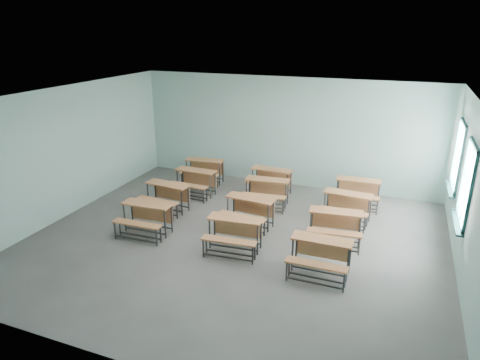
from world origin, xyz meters
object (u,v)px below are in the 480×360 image
at_px(desk_unit_r0c0, 145,215).
at_px(desk_unit_r3c0, 204,168).
at_px(desk_unit_r2c0, 194,179).
at_px(desk_unit_r1c0, 165,193).
at_px(desk_unit_r3c1, 270,178).
at_px(desk_unit_r3c2, 358,189).
at_px(desk_unit_r0c1, 234,230).
at_px(desk_unit_r0c2, 320,252).
at_px(desk_unit_r1c1, 248,208).
at_px(desk_unit_r1c2, 335,223).
at_px(desk_unit_r2c1, 267,189).
at_px(desk_unit_r2c2, 347,203).

distance_m(desk_unit_r0c0, desk_unit_r3c0, 3.55).
height_order(desk_unit_r2c0, desk_unit_r3c0, same).
distance_m(desk_unit_r1c0, desk_unit_r3c0, 2.24).
height_order(desk_unit_r3c1, desk_unit_r3c2, same).
height_order(desk_unit_r0c1, desk_unit_r0c2, same).
distance_m(desk_unit_r0c1, desk_unit_r1c0, 2.75).
xyz_separation_m(desk_unit_r1c0, desk_unit_r1c1, (2.32, -0.10, 0.00)).
height_order(desk_unit_r1c2, desk_unit_r2c1, same).
relative_size(desk_unit_r2c1, desk_unit_r3c0, 1.00).
bearing_deg(desk_unit_r2c0, desk_unit_r0c1, -46.27).
relative_size(desk_unit_r2c2, desk_unit_r3c1, 1.00).
bearing_deg(desk_unit_r3c2, desk_unit_r1c1, -137.72).
bearing_deg(desk_unit_r3c0, desk_unit_r3c1, -7.87).
height_order(desk_unit_r0c0, desk_unit_r2c0, same).
distance_m(desk_unit_r0c0, desk_unit_r0c1, 2.18).
bearing_deg(desk_unit_r1c1, desk_unit_r0c1, -79.53).
distance_m(desk_unit_r0c2, desk_unit_r3c1, 4.28).
xyz_separation_m(desk_unit_r0c2, desk_unit_r1c2, (0.05, 1.41, 0.00)).
relative_size(desk_unit_r0c0, desk_unit_r1c2, 0.96).
relative_size(desk_unit_r0c0, desk_unit_r3c1, 0.97).
height_order(desk_unit_r1c1, desk_unit_r2c1, same).
xyz_separation_m(desk_unit_r2c0, desk_unit_r2c2, (4.25, -0.23, 0.00)).
bearing_deg(desk_unit_r1c0, desk_unit_r0c2, -14.26).
xyz_separation_m(desk_unit_r0c0, desk_unit_r1c0, (-0.24, 1.30, 0.00)).
bearing_deg(desk_unit_r3c1, desk_unit_r0c2, -54.95).
xyz_separation_m(desk_unit_r2c1, desk_unit_r3c2, (2.26, 0.86, 0.00)).
xyz_separation_m(desk_unit_r1c0, desk_unit_r3c1, (2.15, 2.13, 0.00)).
height_order(desk_unit_r0c2, desk_unit_r2c1, same).
distance_m(desk_unit_r0c0, desk_unit_r1c0, 1.32).
height_order(desk_unit_r0c1, desk_unit_r1c1, same).
relative_size(desk_unit_r1c2, desk_unit_r2c2, 1.02).
height_order(desk_unit_r1c0, desk_unit_r3c1, same).
xyz_separation_m(desk_unit_r2c1, desk_unit_r2c2, (2.12, -0.24, 0.00)).
xyz_separation_m(desk_unit_r1c1, desk_unit_r2c1, (0.00, 1.38, 0.00)).
relative_size(desk_unit_r2c0, desk_unit_r3c2, 1.00).
distance_m(desk_unit_r0c2, desk_unit_r2c0, 5.00).
bearing_deg(desk_unit_r3c2, desk_unit_r2c2, -99.55).
bearing_deg(desk_unit_r1c1, desk_unit_r3c0, 139.90).
relative_size(desk_unit_r0c0, desk_unit_r3c0, 0.97).
distance_m(desk_unit_r1c2, desk_unit_r2c0, 4.41).
xyz_separation_m(desk_unit_r1c0, desk_unit_r2c1, (2.32, 1.28, 0.00)).
bearing_deg(desk_unit_r2c0, desk_unit_r1c2, -16.22).
bearing_deg(desk_unit_r0c1, desk_unit_r2c2, 44.06).
bearing_deg(desk_unit_r3c2, desk_unit_r2c0, -171.26).
relative_size(desk_unit_r0c1, desk_unit_r1c1, 1.00).
xyz_separation_m(desk_unit_r1c1, desk_unit_r2c0, (-2.13, 1.37, 0.00)).
bearing_deg(desk_unit_r1c2, desk_unit_r2c1, 138.76).
bearing_deg(desk_unit_r2c0, desk_unit_r2c2, -0.69).
relative_size(desk_unit_r0c0, desk_unit_r0c1, 0.97).
height_order(desk_unit_r1c2, desk_unit_r3c1, same).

